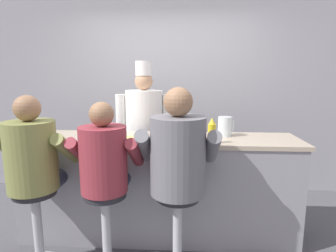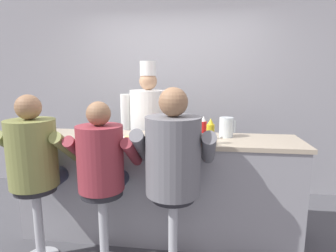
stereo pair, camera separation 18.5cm
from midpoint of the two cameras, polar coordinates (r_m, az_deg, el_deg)
The scene contains 15 objects.
ground_plane at distance 2.88m, azimuth -0.91°, elevation -23.96°, with size 20.00×20.00×0.00m, color #4C4C51.
wall_back at distance 3.96m, azimuth 2.40°, elevation 6.29°, with size 10.00×0.06×2.70m.
diner_counter at distance 2.91m, azimuth -0.03°, elevation -12.16°, with size 2.74×0.61×1.02m.
ketchup_bottle_red at distance 2.68m, azimuth 9.17°, elevation -0.54°, with size 0.06×0.06×0.22m.
mustard_bottle_yellow at distance 2.50m, azimuth 10.72°, elevation -1.27°, with size 0.07×0.07×0.23m.
hot_sauce_bottle_orange at distance 2.55m, azimuth 2.74°, elevation -1.79°, with size 0.03×0.03×0.14m.
water_pitcher_clear at distance 2.83m, azimuth 13.60°, elevation -0.24°, with size 0.16×0.14×0.19m.
breakfast_plate at distance 2.63m, azimuth -5.70°, elevation -2.66°, with size 0.25×0.25×0.05m.
cereal_bowl at distance 2.81m, azimuth -9.69°, elevation -1.62°, with size 0.14×0.14×0.06m.
coffee_mug_blue at distance 2.59m, azimuth 8.00°, elevation -2.23°, with size 0.12×0.08×0.09m.
coffee_mug_tan at distance 3.15m, azimuth -23.57°, elevation -0.67°, with size 0.13×0.08×0.10m.
diner_seated_olive at distance 2.62m, azimuth -23.56°, elevation -5.99°, with size 0.61×0.60×1.47m.
diner_seated_maroon at distance 2.38m, azimuth -11.07°, elevation -7.52°, with size 0.57×0.57×1.42m.
diner_seated_grey at distance 2.26m, azimuth 3.53°, elevation -6.91°, with size 0.66×0.65×1.54m.
cook_in_whites_near at distance 3.45m, azimuth -2.41°, elevation -0.44°, with size 0.70×0.45×1.79m.
Camera 2 is at (0.45, -2.35, 1.62)m, focal length 30.00 mm.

